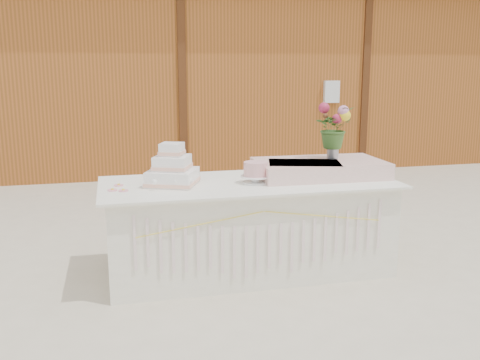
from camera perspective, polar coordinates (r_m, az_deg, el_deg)
The scene contains 9 objects.
ground at distance 4.59m, azimuth 0.89°, elevation -9.58°, with size 80.00×80.00×0.00m, color beige.
barn at distance 10.19m, azimuth -7.78°, elevation 11.78°, with size 12.60×4.60×3.30m.
cake_table at distance 4.46m, azimuth 0.92°, elevation -4.97°, with size 2.40×1.00×0.77m.
wedding_cake at distance 4.26m, azimuth -7.22°, elevation 0.99°, with size 0.48×0.48×0.33m.
pink_cake_stand at distance 4.28m, azimuth 1.66°, elevation 0.92°, with size 0.24×0.24×0.17m.
satin_runner at distance 4.62m, azimuth 8.48°, elevation 1.24°, with size 1.08×0.62×0.14m, color #FFD6CD.
flower_vase at distance 4.73m, azimuth 9.86°, elevation 3.12°, with size 0.10×0.10×0.14m, color #A4A4A8.
bouquet at distance 4.69m, azimuth 9.97°, elevation 6.15°, with size 0.33×0.28×0.36m, color #3B6327.
loose_flowers at distance 4.27m, azimuth -12.60°, elevation -0.59°, with size 0.15×0.36×0.02m, color pink, non-canonical shape.
Camera 1 is at (-1.07, -4.14, 1.68)m, focal length 40.00 mm.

